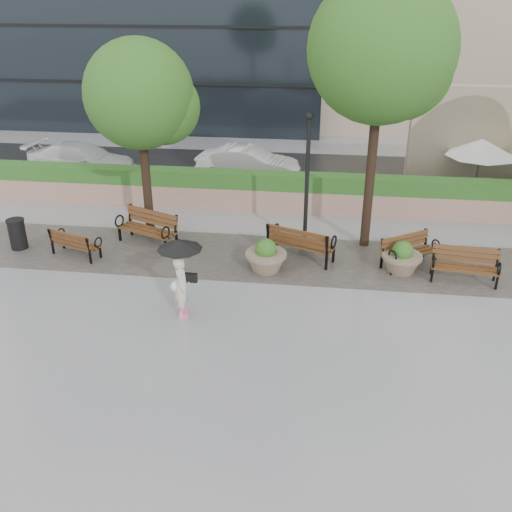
# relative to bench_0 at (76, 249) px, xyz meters

# --- Properties ---
(ground) EXTENTS (100.00, 100.00, 0.00)m
(ground) POSITION_rel_bench_0_xyz_m (5.83, -2.40, -0.25)
(ground) COLOR gray
(ground) RESTS_ON ground
(cobble_strip) EXTENTS (28.00, 3.20, 0.01)m
(cobble_strip) POSITION_rel_bench_0_xyz_m (5.83, 0.60, -0.24)
(cobble_strip) COLOR #383330
(cobble_strip) RESTS_ON ground
(hedge_wall) EXTENTS (24.00, 0.80, 1.35)m
(hedge_wall) POSITION_rel_bench_0_xyz_m (5.83, 4.60, 0.42)
(hedge_wall) COLOR #A5796A
(hedge_wall) RESTS_ON ground
(asphalt_street) EXTENTS (40.00, 7.00, 0.00)m
(asphalt_street) POSITION_rel_bench_0_xyz_m (5.83, 8.60, -0.24)
(asphalt_street) COLOR black
(asphalt_street) RESTS_ON ground
(bench_0) EXTENTS (1.64, 1.10, 0.83)m
(bench_0) POSITION_rel_bench_0_xyz_m (0.00, 0.00, 0.00)
(bench_0) COLOR brown
(bench_0) RESTS_ON ground
(bench_1) EXTENTS (2.06, 1.46, 1.03)m
(bench_1) POSITION_rel_bench_0_xyz_m (1.86, 1.13, 0.06)
(bench_1) COLOR brown
(bench_1) RESTS_ON ground
(bench_2) EXTENTS (2.09, 1.43, 1.05)m
(bench_2) POSITION_rel_bench_0_xyz_m (6.64, 0.62, 0.07)
(bench_2) COLOR brown
(bench_2) RESTS_ON ground
(bench_3) EXTENTS (1.74, 1.49, 0.90)m
(bench_3) POSITION_rel_bench_0_xyz_m (9.75, 0.60, 0.02)
(bench_3) COLOR brown
(bench_3) RESTS_ON ground
(bench_4) EXTENTS (1.82, 0.91, 0.94)m
(bench_4) POSITION_rel_bench_0_xyz_m (11.13, -0.19, 0.03)
(bench_4) COLOR brown
(bench_4) RESTS_ON ground
(planter_left) EXTENTS (1.17, 1.17, 0.98)m
(planter_left) POSITION_rel_bench_0_xyz_m (5.72, -0.23, 0.14)
(planter_left) COLOR #7F6B56
(planter_left) RESTS_ON ground
(planter_right) EXTENTS (1.13, 1.13, 0.94)m
(planter_right) POSITION_rel_bench_0_xyz_m (9.50, 0.17, 0.12)
(planter_right) COLOR #7F6B56
(planter_right) RESTS_ON ground
(trash_bin) EXTENTS (0.54, 0.54, 0.90)m
(trash_bin) POSITION_rel_bench_0_xyz_m (-1.97, 0.31, 0.20)
(trash_bin) COLOR black
(trash_bin) RESTS_ON ground
(lamppost) EXTENTS (0.28, 0.28, 4.18)m
(lamppost) POSITION_rel_bench_0_xyz_m (6.72, 1.38, 1.60)
(lamppost) COLOR black
(lamppost) RESTS_ON ground
(tree_0) EXTENTS (3.35, 3.23, 6.05)m
(tree_0) POSITION_rel_bench_0_xyz_m (1.84, 2.05, 4.07)
(tree_0) COLOR black
(tree_0) RESTS_ON ground
(tree_1) EXTENTS (4.03, 4.03, 7.80)m
(tree_1) POSITION_rel_bench_0_xyz_m (8.71, 1.98, 5.38)
(tree_1) COLOR black
(tree_1) RESTS_ON ground
(patio_umb_white) EXTENTS (2.50, 2.50, 2.30)m
(patio_umb_white) POSITION_rel_bench_0_xyz_m (12.77, 6.51, 1.74)
(patio_umb_white) COLOR black
(patio_umb_white) RESTS_ON ground
(car_left) EXTENTS (4.85, 2.46, 1.35)m
(car_left) POSITION_rel_bench_0_xyz_m (-2.87, 7.49, 0.43)
(car_left) COLOR silver
(car_left) RESTS_ON ground
(car_right) EXTENTS (4.28, 1.91, 1.37)m
(car_right) POSITION_rel_bench_0_xyz_m (4.06, 7.85, 0.44)
(car_right) COLOR silver
(car_right) RESTS_ON ground
(pedestrian) EXTENTS (1.09, 1.09, 1.99)m
(pedestrian) POSITION_rel_bench_0_xyz_m (3.95, -2.79, 0.97)
(pedestrian) COLOR beige
(pedestrian) RESTS_ON ground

